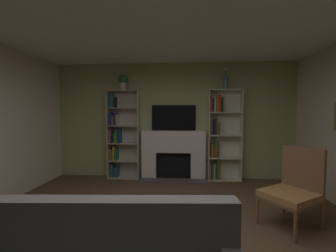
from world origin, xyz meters
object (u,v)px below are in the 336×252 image
at_px(tv, 174,118).
at_px(potted_plant, 123,82).
at_px(bookshelf_left, 121,135).
at_px(armchair, 294,188).
at_px(fireplace, 173,153).
at_px(vase_with_flowers, 226,81).
at_px(bookshelf_right, 220,136).
at_px(coffee_table, 128,240).

distance_m(tv, potted_plant, 1.45).
xyz_separation_m(bookshelf_left, armchair, (3.02, -2.08, -0.49)).
bearing_deg(bookshelf_left, fireplace, -0.47).
bearing_deg(vase_with_flowers, fireplace, 178.15).
bearing_deg(vase_with_flowers, bookshelf_right, 153.58).
height_order(bookshelf_left, armchair, bookshelf_left).
bearing_deg(vase_with_flowers, tv, 174.15).
height_order(bookshelf_left, bookshelf_right, same).
relative_size(bookshelf_right, armchair, 1.94).
distance_m(tv, bookshelf_left, 1.33).
relative_size(vase_with_flowers, coffee_table, 0.55).
distance_m(fireplace, potted_plant, 2.04).
bearing_deg(fireplace, potted_plant, -178.16).
height_order(fireplace, tv, tv).
bearing_deg(fireplace, coffee_table, -94.66).
relative_size(tv, potted_plant, 2.87).
bearing_deg(armchair, coffee_table, -150.99).
bearing_deg(tv, vase_with_flowers, -5.85).
bearing_deg(potted_plant, bookshelf_right, 1.24).
distance_m(fireplace, coffee_table, 3.21).
distance_m(fireplace, tv, 0.83).
distance_m(bookshelf_right, armchair, 2.25).
relative_size(bookshelf_right, vase_with_flowers, 4.27).
xyz_separation_m(tv, armchair, (1.76, -2.15, -0.91)).
distance_m(fireplace, armchair, 2.72).
relative_size(bookshelf_right, coffee_table, 2.33).
xyz_separation_m(tv, vase_with_flowers, (1.17, -0.12, 0.83)).
height_order(fireplace, vase_with_flowers, vase_with_flowers).
xyz_separation_m(bookshelf_right, armchair, (0.68, -2.08, -0.49)).
bearing_deg(bookshelf_left, armchair, -34.59).
relative_size(bookshelf_left, armchair, 1.94).
relative_size(potted_plant, coffee_table, 0.40).
bearing_deg(vase_with_flowers, coffee_table, -114.44).
xyz_separation_m(fireplace, vase_with_flowers, (1.17, -0.04, 1.66)).
xyz_separation_m(vase_with_flowers, coffee_table, (-1.43, -3.15, -1.91)).
distance_m(tv, vase_with_flowers, 1.44).
height_order(vase_with_flowers, coffee_table, vase_with_flowers).
bearing_deg(coffee_table, armchair, 29.01).
height_order(bookshelf_right, vase_with_flowers, vase_with_flowers).
bearing_deg(bookshelf_right, armchair, -71.84).
relative_size(bookshelf_left, potted_plant, 5.78).
height_order(tv, bookshelf_right, bookshelf_right).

